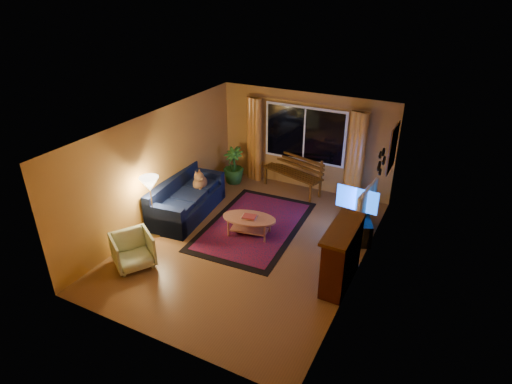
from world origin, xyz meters
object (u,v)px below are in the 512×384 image
at_px(bench, 292,182).
at_px(armchair, 133,249).
at_px(tv_console, 359,224).
at_px(coffee_table, 249,226).
at_px(floor_lamp, 152,208).
at_px(sofa, 187,197).

bearing_deg(bench, armchair, -91.75).
bearing_deg(tv_console, armchair, -161.33).
distance_m(armchair, coffee_table, 2.45).
height_order(armchair, floor_lamp, floor_lamp).
relative_size(coffee_table, tv_console, 0.99).
xyz_separation_m(sofa, armchair, (0.22, -2.09, -0.07)).
bearing_deg(armchair, coffee_table, -3.59).
bearing_deg(armchair, sofa, 39.26).
bearing_deg(tv_console, coffee_table, -174.20).
height_order(sofa, coffee_table, sofa).
distance_m(bench, floor_lamp, 3.77).
distance_m(floor_lamp, coffee_table, 2.06).
bearing_deg(floor_lamp, bench, 61.70).
distance_m(bench, tv_console, 2.42).
xyz_separation_m(armchair, tv_console, (3.54, 3.05, -0.12)).
distance_m(sofa, floor_lamp, 1.11).
relative_size(bench, floor_lamp, 1.21).
bearing_deg(armchair, bench, 14.49).
distance_m(armchair, tv_console, 4.67).
bearing_deg(tv_console, floor_lamp, -174.22).
distance_m(bench, coffee_table, 2.36).
xyz_separation_m(sofa, tv_console, (3.76, 0.97, -0.19)).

